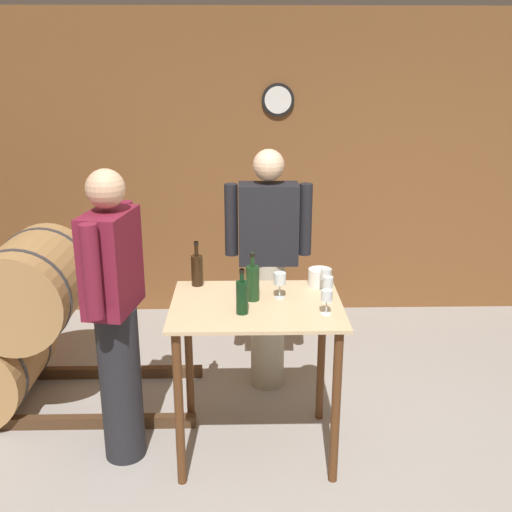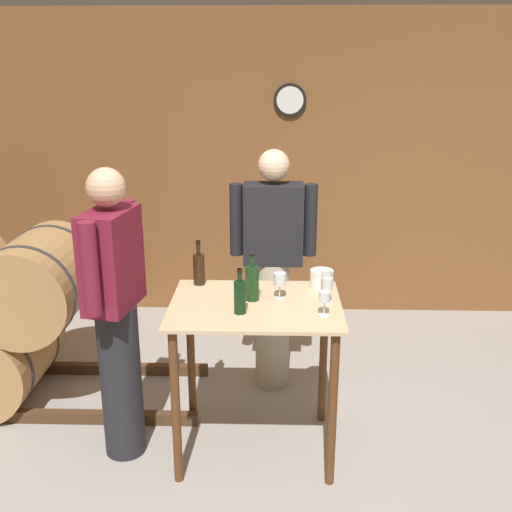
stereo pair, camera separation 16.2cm
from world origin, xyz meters
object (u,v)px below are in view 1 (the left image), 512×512
wine_glass_near_right (328,283)px  wine_glass_near_left (280,279)px  wine_glass_far_side (326,275)px  person_visitor_with_scarf (115,314)px  wine_bottle_far_left (197,269)px  wine_glass_near_center (327,296)px  wine_bottle_center (253,282)px  person_host (268,266)px  wine_bottle_left (242,296)px  ice_bucket (320,277)px

wine_glass_near_right → wine_glass_near_left: bearing=167.5°
wine_glass_far_side → person_visitor_with_scarf: person_visitor_with_scarf is taller
wine_glass_near_left → wine_glass_far_side: 0.29m
wine_bottle_far_left → wine_glass_near_center: size_ratio=1.98×
wine_bottle_center → person_host: person_host is taller
wine_bottle_far_left → wine_bottle_left: (0.27, -0.44, -0.00)m
wine_glass_near_center → ice_bucket: (0.02, 0.44, -0.05)m
wine_bottle_far_left → person_host: (0.45, 0.48, -0.15)m
person_host → wine_bottle_center: bearing=-99.3°
wine_bottle_center → wine_glass_far_side: bearing=13.5°
wine_glass_near_right → person_host: size_ratio=0.09×
wine_glass_near_center → ice_bucket: size_ratio=0.99×
wine_glass_far_side → ice_bucket: wine_glass_far_side is taller
wine_glass_near_left → ice_bucket: size_ratio=1.09×
ice_bucket → person_visitor_with_scarf: bearing=-164.7°
wine_bottle_far_left → wine_bottle_left: 0.52m
wine_glass_near_right → ice_bucket: bearing=92.6°
wine_glass_near_center → wine_glass_near_left: bearing=134.6°
person_visitor_with_scarf → wine_glass_near_right: bearing=3.2°
person_visitor_with_scarf → wine_bottle_center: bearing=7.6°
wine_glass_far_side → wine_bottle_left: bearing=-148.9°
wine_bottle_far_left → ice_bucket: 0.75m
wine_bottle_far_left → wine_glass_far_side: (0.77, -0.14, 0.00)m
wine_bottle_far_left → wine_glass_near_left: (0.49, -0.22, 0.01)m
wine_bottle_left → ice_bucket: size_ratio=1.79×
wine_bottle_left → wine_bottle_center: 0.20m
wine_glass_near_center → ice_bucket: 0.44m
person_host → wine_glass_near_left: bearing=-86.8°
wine_glass_near_left → ice_bucket: 0.33m
wine_bottle_left → person_visitor_with_scarf: 0.73m
wine_glass_near_left → wine_glass_far_side: bearing=16.0°
wine_bottle_center → wine_glass_near_left: wine_bottle_center is taller
wine_glass_near_left → wine_glass_far_side: (0.27, 0.08, -0.01)m
wine_glass_far_side → wine_bottle_center: bearing=-166.5°
wine_bottle_center → wine_glass_near_left: size_ratio=1.83×
wine_bottle_far_left → wine_glass_near_center: (0.73, -0.46, -0.00)m
wine_glass_near_center → wine_bottle_left: bearing=177.0°
wine_bottle_far_left → person_host: size_ratio=0.16×
person_host → person_visitor_with_scarf: size_ratio=0.99×
person_host → wine_glass_far_side: bearing=-63.1°
ice_bucket → person_host: (-0.29, 0.50, -0.10)m
wine_bottle_center → wine_glass_far_side: wine_bottle_center is taller
person_host → ice_bucket: bearing=-59.5°
wine_bottle_left → wine_glass_near_center: (0.45, -0.02, 0.00)m
wine_bottle_center → wine_glass_near_left: (0.16, 0.02, 0.01)m
wine_glass_near_right → person_host: (-0.31, 0.76, -0.15)m
wine_bottle_left → wine_glass_near_right: (0.48, 0.16, 0.01)m
wine_glass_far_side → person_host: size_ratio=0.09×
wine_glass_near_center → wine_glass_near_right: wine_glass_near_right is taller
wine_bottle_left → person_visitor_with_scarf: bearing=172.7°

